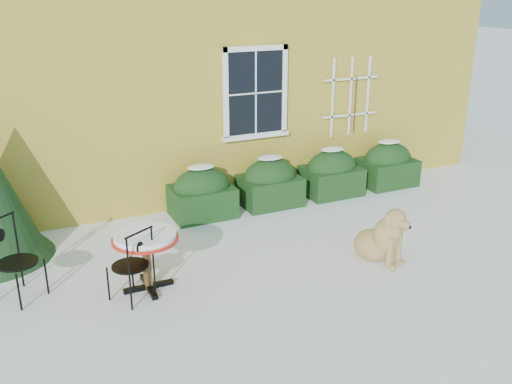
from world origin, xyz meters
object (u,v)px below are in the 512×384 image
dog (382,238)px  patio_chair_near (132,264)px  patio_chair_far (14,259)px  bistro_table (145,243)px

dog → patio_chair_near: bearing=157.0°
patio_chair_near → patio_chair_far: (-1.33, 0.68, 0.04)m
bistro_table → patio_chair_near: bearing=-139.9°
patio_chair_near → dog: 3.53m
patio_chair_far → bistro_table: bearing=-56.1°
patio_chair_near → patio_chair_far: bearing=-57.0°
bistro_table → patio_chair_near: 0.34m
bistro_table → dog: size_ratio=0.86×
patio_chair_far → dog: (4.82, -1.12, -0.18)m
bistro_table → patio_chair_far: size_ratio=0.80×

